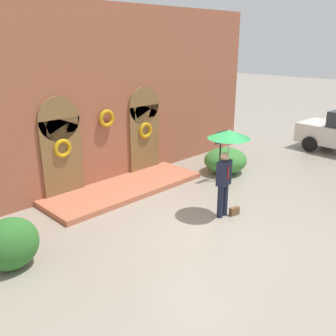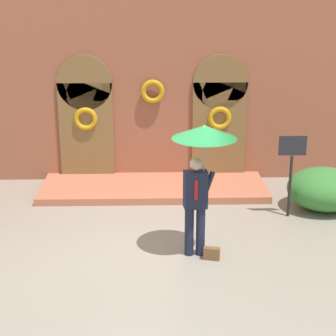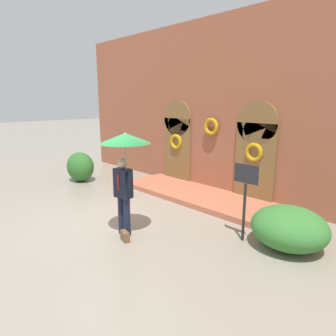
{
  "view_description": "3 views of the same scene",
  "coord_description": "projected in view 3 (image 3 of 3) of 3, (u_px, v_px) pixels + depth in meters",
  "views": [
    {
      "loc": [
        -6.77,
        -5.68,
        4.51
      ],
      "look_at": [
        0.53,
        1.67,
        0.96
      ],
      "focal_mm": 40.0,
      "sensor_mm": 36.0,
      "label": 1
    },
    {
      "loc": [
        0.01,
        -9.24,
        4.56
      ],
      "look_at": [
        0.3,
        1.7,
        1.0
      ],
      "focal_mm": 60.0,
      "sensor_mm": 36.0,
      "label": 2
    },
    {
      "loc": [
        6.06,
        -3.96,
        3.04
      ],
      "look_at": [
        0.34,
        1.56,
        1.24
      ],
      "focal_mm": 32.0,
      "sensor_mm": 36.0,
      "label": 3
    }
  ],
  "objects": [
    {
      "name": "shrub_right",
      "position": [
        289.0,
        228.0,
        6.23
      ],
      "size": [
        1.58,
        1.47,
        0.89
      ],
      "primitive_type": "ellipsoid",
      "color": "#387A33",
      "rests_on": "ground"
    },
    {
      "name": "handbag",
      "position": [
        125.0,
        236.0,
        6.59
      ],
      "size": [
        0.3,
        0.18,
        0.22
      ],
      "primitive_type": "cube",
      "rotation": [
        0.0,
        0.0,
        -0.24
      ],
      "color": "brown",
      "rests_on": "ground"
    },
    {
      "name": "sign_post",
      "position": [
        245.0,
        190.0,
        6.4
      ],
      "size": [
        0.56,
        0.06,
        1.72
      ],
      "color": "black",
      "rests_on": "ground"
    },
    {
      "name": "person_with_umbrella",
      "position": [
        125.0,
        154.0,
        6.46
      ],
      "size": [
        1.1,
        1.1,
        2.36
      ],
      "color": "#191E33",
      "rests_on": "ground"
    },
    {
      "name": "building_facade",
      "position": [
        218.0,
        111.0,
        9.82
      ],
      "size": [
        14.0,
        2.3,
        5.6
      ],
      "color": "#9E563D",
      "rests_on": "ground"
    },
    {
      "name": "shrub_left",
      "position": [
        80.0,
        167.0,
        11.44
      ],
      "size": [
        1.18,
        0.95,
        1.11
      ],
      "primitive_type": "ellipsoid",
      "color": "#2D6B28",
      "rests_on": "ground"
    },
    {
      "name": "ground_plane",
      "position": [
        115.0,
        223.0,
        7.6
      ],
      "size": [
        80.0,
        80.0,
        0.0
      ],
      "primitive_type": "plane",
      "color": "gray"
    }
  ]
}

